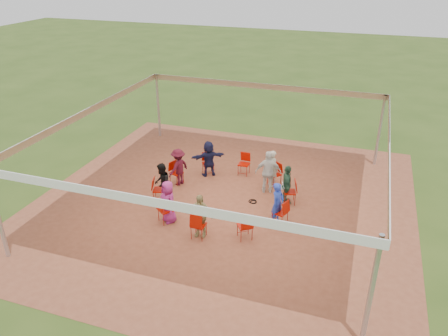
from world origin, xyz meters
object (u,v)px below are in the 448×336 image
(person_seated_2, at_px, (209,159))
(person_seated_4, at_px, (162,183))
(chair_1, at_px, (274,174))
(chair_5, at_px, (159,190))
(person_seated_1, at_px, (272,168))
(cable_coil, at_px, (253,202))
(person_seated_0, at_px, (287,185))
(person_seated_6, at_px, (200,215))
(chair_2, at_px, (244,164))
(chair_6, at_px, (166,210))
(chair_9, at_px, (280,212))
(person_seated_3, at_px, (178,167))
(chair_8, at_px, (245,226))
(chair_7, at_px, (199,225))
(person_seated_7, at_px, (278,204))
(standing_person, at_px, (268,172))
(laptop, at_px, (282,186))
(chair_4, at_px, (177,173))
(chair_0, at_px, (290,192))
(chair_3, at_px, (208,164))
(person_seated_5, at_px, (168,202))

(person_seated_2, xyz_separation_m, person_seated_4, (-0.85, -2.44, 0.00))
(chair_1, bearing_deg, chair_5, 72.00)
(person_seated_4, bearing_deg, person_seated_1, 108.00)
(cable_coil, bearing_deg, person_seated_1, 76.46)
(person_seated_0, distance_m, person_seated_6, 3.55)
(chair_2, relative_size, chair_6, 1.00)
(chair_9, bearing_deg, cable_coil, 67.26)
(chair_9, xyz_separation_m, person_seated_3, (-4.26, 1.48, 0.28))
(chair_9, distance_m, person_seated_4, 4.30)
(chair_8, xyz_separation_m, chair_9, (0.86, 1.14, 0.00))
(chair_1, bearing_deg, chair_7, 108.00)
(chair_2, relative_size, cable_coil, 2.78)
(person_seated_1, relative_size, person_seated_6, 1.00)
(person_seated_7, distance_m, standing_person, 2.09)
(chair_5, height_order, chair_7, same)
(chair_5, bearing_deg, chair_2, 126.00)
(person_seated_0, distance_m, person_seated_1, 1.36)
(chair_6, bearing_deg, chair_7, 18.00)
(chair_9, distance_m, laptop, 1.39)
(person_seated_1, bearing_deg, person_seated_2, 36.00)
(chair_5, relative_size, chair_8, 1.00)
(person_seated_1, relative_size, person_seated_2, 1.00)
(chair_4, bearing_deg, chair_5, 18.00)
(chair_0, height_order, person_seated_0, person_seated_0)
(person_seated_2, distance_m, person_seated_3, 1.36)
(chair_3, distance_m, chair_7, 4.40)
(chair_6, height_order, cable_coil, chair_6)
(person_seated_2, xyz_separation_m, person_seated_6, (1.21, -3.99, 0.00))
(person_seated_5, relative_size, standing_person, 0.89)
(person_seated_4, bearing_deg, person_seated_6, 36.00)
(person_seated_3, bearing_deg, standing_person, 117.56)
(chair_4, relative_size, laptop, 2.57)
(person_seated_4, xyz_separation_m, standing_person, (3.39, 1.85, 0.09))
(standing_person, bearing_deg, chair_3, -29.28)
(chair_2, height_order, standing_person, standing_person)
(chair_4, xyz_separation_m, chair_8, (3.51, -2.66, 0.00))
(chair_8, height_order, person_seated_5, person_seated_5)
(person_seated_2, distance_m, person_seated_4, 2.58)
(chair_0, relative_size, laptop, 2.57)
(person_seated_5, bearing_deg, chair_0, 71.50)
(person_seated_6, bearing_deg, chair_4, 127.11)
(chair_5, height_order, cable_coil, chair_5)
(person_seated_2, bearing_deg, standing_person, 132.24)
(chair_1, distance_m, person_seated_5, 4.52)
(person_seated_0, distance_m, standing_person, 1.00)
(chair_3, xyz_separation_m, chair_6, (-0.08, -3.74, 0.00))
(person_seated_2, height_order, person_seated_4, same)
(chair_6, bearing_deg, person_seated_4, 157.32)
(chair_4, bearing_deg, chair_3, 162.00)
(chair_6, relative_size, cable_coil, 2.78)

